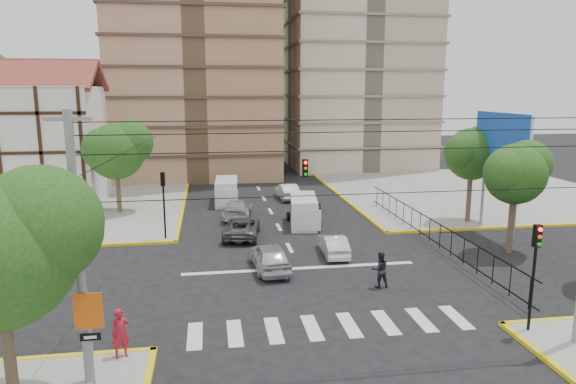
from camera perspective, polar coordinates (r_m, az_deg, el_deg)
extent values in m
plane|color=black|center=(27.64, 1.82, -9.30)|extent=(160.00, 160.00, 0.00)
cube|color=gray|center=(48.85, -26.72, -1.33)|extent=(26.00, 26.00, 0.15)
cube|color=gray|center=(52.65, 19.49, 0.07)|extent=(26.00, 26.00, 0.15)
cube|color=silver|center=(22.24, 4.77, -14.63)|extent=(12.00, 2.40, 0.01)
cube|color=silver|center=(28.75, 1.38, -8.46)|extent=(13.00, 0.40, 0.01)
cube|color=silver|center=(47.82, -26.10, 4.47)|extent=(10.00, 8.00, 10.00)
cube|color=maroon|center=(45.79, -27.45, 11.53)|extent=(10.80, 4.25, 2.65)
cube|color=maroon|center=(49.42, -26.05, 11.54)|extent=(10.80, 4.25, 2.65)
cylinder|color=slate|center=(36.01, 23.91, -1.83)|extent=(0.20, 0.20, 4.00)
cylinder|color=slate|center=(39.34, 20.80, -0.55)|extent=(0.20, 0.20, 4.00)
cube|color=silver|center=(37.06, 22.74, 4.89)|extent=(0.25, 6.00, 4.00)
cube|color=blue|center=(36.96, 22.48, 4.89)|extent=(0.08, 6.20, 4.20)
cylinder|color=#473828|center=(18.28, -28.64, -14.79)|extent=(0.36, 0.36, 4.20)
sphere|color=#1D4614|center=(16.98, -25.80, -3.41)|extent=(3.68, 3.68, 3.68)
cylinder|color=#473828|center=(33.58, 23.56, -2.78)|extent=(0.36, 0.36, 4.20)
sphere|color=#1D4614|center=(33.07, 23.93, 1.84)|extent=(3.60, 3.60, 3.60)
sphere|color=#1D4614|center=(33.73, 25.02, 2.85)|extent=(2.88, 2.88, 2.88)
sphere|color=#1D4614|center=(32.41, 23.17, 2.05)|extent=(2.70, 2.70, 2.70)
cylinder|color=#473828|center=(39.94, 19.49, -0.16)|extent=(0.36, 0.36, 4.48)
sphere|color=#1D4614|center=(39.50, 19.76, 3.99)|extent=(3.80, 3.80, 3.80)
sphere|color=#1D4614|center=(40.16, 20.81, 4.85)|extent=(3.04, 3.04, 3.04)
sphere|color=#1D4614|center=(38.86, 19.00, 4.22)|extent=(2.85, 2.85, 2.85)
cylinder|color=#473828|center=(42.73, -18.34, 0.43)|extent=(0.36, 0.36, 4.20)
sphere|color=#1D4614|center=(42.31, -18.58, 4.30)|extent=(4.40, 4.40, 4.40)
sphere|color=#1D4614|center=(42.36, -17.10, 5.30)|extent=(3.52, 3.52, 3.52)
sphere|color=#1D4614|center=(42.15, -19.85, 4.50)|extent=(3.30, 3.30, 3.30)
cylinder|color=black|center=(23.04, 25.48, -9.68)|extent=(0.12, 0.12, 3.50)
cube|color=black|center=(22.39, 25.95, -4.40)|extent=(0.28, 0.22, 0.90)
sphere|color=#FF0C0C|center=(22.32, 26.02, -3.66)|extent=(0.17, 0.17, 0.17)
cylinder|color=black|center=(34.26, -13.57, -2.23)|extent=(0.12, 0.12, 3.50)
cube|color=black|center=(33.83, -13.75, 1.40)|extent=(0.28, 0.22, 0.90)
sphere|color=#FF0C0C|center=(33.78, -13.77, 1.90)|extent=(0.17, 0.17, 0.17)
cube|color=black|center=(26.17, 1.90, 2.68)|extent=(0.28, 0.22, 0.90)
cylinder|color=black|center=(17.47, 7.39, -0.24)|extent=(18.00, 0.03, 0.03)
cylinder|color=slate|center=(17.69, -22.21, -6.21)|extent=(0.28, 0.28, 9.00)
cube|color=slate|center=(16.97, -23.26, 7.47)|extent=(1.40, 0.12, 0.12)
cylinder|color=slate|center=(18.51, -21.04, -15.00)|extent=(0.08, 0.08, 3.20)
cube|color=#E5590C|center=(18.05, -21.30, -12.21)|extent=(0.90, 0.06, 1.20)
cube|color=black|center=(18.42, -21.10, -14.79)|extent=(0.65, 0.05, 0.25)
cube|color=silver|center=(37.42, 1.71, -2.11)|extent=(2.44, 4.78, 2.10)
cube|color=silver|center=(35.71, 2.25, -2.99)|extent=(1.87, 1.32, 1.46)
cube|color=black|center=(35.28, 2.35, -2.33)|extent=(1.69, 0.33, 0.82)
cylinder|color=black|center=(36.06, 0.77, -3.82)|extent=(0.25, 0.64, 0.64)
cylinder|color=black|center=(36.38, 3.48, -3.71)|extent=(0.25, 0.64, 0.64)
cylinder|color=black|center=(38.86, 0.05, -2.71)|extent=(0.25, 0.64, 0.64)
cylinder|color=black|center=(39.15, 2.57, -2.62)|extent=(0.25, 0.64, 0.64)
cube|color=silver|center=(44.83, -6.83, 0.07)|extent=(2.12, 4.72, 2.12)
cube|color=silver|center=(43.05, -6.74, -0.59)|extent=(1.82, 1.21, 1.48)
cube|color=black|center=(42.64, -6.74, -0.01)|extent=(1.71, 0.20, 0.83)
cylinder|color=black|center=(43.52, -7.89, -1.29)|extent=(0.25, 0.65, 0.65)
cylinder|color=black|center=(43.58, -5.59, -1.22)|extent=(0.25, 0.65, 0.65)
cylinder|color=black|center=(46.41, -7.96, -0.51)|extent=(0.25, 0.65, 0.65)
cylinder|color=black|center=(46.46, -5.80, -0.44)|extent=(0.25, 0.65, 0.65)
imported|color=silver|center=(28.29, -2.06, -7.19)|extent=(2.14, 4.55, 1.50)
imported|color=silver|center=(30.90, 5.07, -5.87)|extent=(1.49, 3.85, 1.25)
imported|color=#585A60|center=(34.62, -5.15, -3.91)|extent=(2.96, 5.12, 1.34)
imported|color=silver|center=(39.80, -5.60, -1.85)|extent=(2.75, 5.14, 1.42)
imported|color=#29292C|center=(42.21, 2.12, -1.14)|extent=(1.84, 3.90, 1.29)
imported|color=white|center=(46.43, -0.08, 0.09)|extent=(1.80, 4.40, 1.42)
imported|color=#AC1A2C|center=(20.18, -18.11, -14.68)|extent=(0.78, 0.64, 1.83)
imported|color=black|center=(26.26, 10.18, -8.47)|extent=(0.89, 0.69, 1.83)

